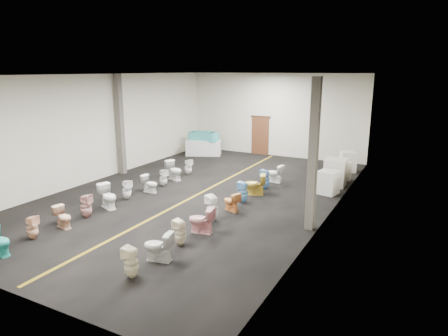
{
  "coord_description": "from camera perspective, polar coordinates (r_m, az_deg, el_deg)",
  "views": [
    {
      "loc": [
        7.69,
        -12.7,
        4.68
      ],
      "look_at": [
        0.53,
        1.0,
        0.85
      ],
      "focal_mm": 32.0,
      "sensor_mm": 36.0,
      "label": 1
    }
  ],
  "objects": [
    {
      "name": "toilet_right_3",
      "position": [
        11.79,
        -3.27,
        -7.43
      ],
      "size": [
        0.83,
        0.56,
        0.79
      ],
      "primitive_type": "imported",
      "rotation": [
        0.0,
        0.0,
        -1.41
      ],
      "color": "pink",
      "rests_on": "floor"
    },
    {
      "name": "toilet_left_3",
      "position": [
        13.69,
        -19.11,
        -5.15
      ],
      "size": [
        0.44,
        0.43,
        0.79
      ],
      "primitive_type": "imported",
      "rotation": [
        0.0,
        0.0,
        1.81
      ],
      "color": "#D69A95",
      "rests_on": "floor"
    },
    {
      "name": "toilet_right_1",
      "position": [
        10.28,
        -9.37,
        -10.98
      ],
      "size": [
        0.84,
        0.58,
        0.78
      ],
      "primitive_type": "imported",
      "rotation": [
        0.0,
        0.0,
        -1.36
      ],
      "color": "silver",
      "rests_on": "floor"
    },
    {
      "name": "column_right",
      "position": [
        11.83,
        12.61,
        1.71
      ],
      "size": [
        0.25,
        0.25,
        4.5
      ],
      "primitive_type": "cube",
      "color": "#59544C",
      "rests_on": "floor"
    },
    {
      "name": "appliance_crate_a",
      "position": [
        15.89,
        14.64,
        -1.99
      ],
      "size": [
        0.83,
        0.83,
        0.9
      ],
      "primitive_type": "cube",
      "rotation": [
        0.0,
        0.0,
        -0.21
      ],
      "color": "silver",
      "rests_on": "floor"
    },
    {
      "name": "toilet_right_2",
      "position": [
        11.06,
        -6.31,
        -9.14
      ],
      "size": [
        0.39,
        0.39,
        0.74
      ],
      "primitive_type": "imported",
      "rotation": [
        0.0,
        0.0,
        -1.75
      ],
      "color": "beige",
      "rests_on": "floor"
    },
    {
      "name": "toilet_left_9",
      "position": [
        18.26,
        -5.12,
        0.16
      ],
      "size": [
        0.4,
        0.39,
        0.72
      ],
      "primitive_type": "imported",
      "rotation": [
        0.0,
        0.0,
        1.34
      ],
      "color": "white",
      "rests_on": "floor"
    },
    {
      "name": "toilet_right_4",
      "position": [
        12.67,
        -1.68,
        -5.74
      ],
      "size": [
        0.51,
        0.51,
        0.85
      ],
      "primitive_type": "imported",
      "rotation": [
        0.0,
        0.0,
        -2.0
      ],
      "color": "white",
      "rests_on": "floor"
    },
    {
      "name": "toilet_left_1",
      "position": [
        12.6,
        -25.72,
        -7.65
      ],
      "size": [
        0.37,
        0.36,
        0.69
      ],
      "primitive_type": "imported",
      "rotation": [
        0.0,
        0.0,
        1.74
      ],
      "color": "#F2B892",
      "rests_on": "floor"
    },
    {
      "name": "toilet_right_0",
      "position": [
        9.64,
        -13.11,
        -12.97
      ],
      "size": [
        0.38,
        0.37,
        0.76
      ],
      "primitive_type": "imported",
      "rotation": [
        0.0,
        0.0,
        -1.48
      ],
      "color": "#F0E5C2",
      "rests_on": "floor"
    },
    {
      "name": "ceiling",
      "position": [
        14.85,
        -3.7,
        13.18
      ],
      "size": [
        16.0,
        16.0,
        0.0
      ],
      "primitive_type": "plane",
      "rotation": [
        3.14,
        0.0,
        0.0
      ],
      "color": "black",
      "rests_on": "ground"
    },
    {
      "name": "floor",
      "position": [
        15.57,
        -3.44,
        -3.62
      ],
      "size": [
        16.0,
        16.0,
        0.0
      ],
      "primitive_type": "plane",
      "color": "black",
      "rests_on": "ground"
    },
    {
      "name": "aisle_stripe",
      "position": [
        15.57,
        -3.44,
        -3.61
      ],
      "size": [
        0.12,
        15.6,
        0.01
      ],
      "primitive_type": "cube",
      "color": "#7C6112",
      "rests_on": "floor"
    },
    {
      "name": "toilet_left_8",
      "position": [
        17.48,
        -7.11,
        -0.33
      ],
      "size": [
        0.92,
        0.69,
        0.83
      ],
      "primitive_type": "imported",
      "rotation": [
        0.0,
        0.0,
        1.26
      ],
      "color": "white",
      "rests_on": "floor"
    },
    {
      "name": "toilet_left_5",
      "position": [
        15.17,
        -13.71,
        -3.01
      ],
      "size": [
        0.43,
        0.43,
        0.74
      ],
      "primitive_type": "imported",
      "rotation": [
        0.0,
        0.0,
        1.22
      ],
      "color": "white",
      "rests_on": "floor"
    },
    {
      "name": "wall_back",
      "position": [
        22.21,
        7.24,
        7.51
      ],
      "size": [
        10.0,
        0.0,
        10.0
      ],
      "primitive_type": "plane",
      "rotation": [
        1.57,
        0.0,
        0.0
      ],
      "color": "beige",
      "rests_on": "ground"
    },
    {
      "name": "toilet_right_6",
      "position": [
        14.39,
        2.72,
        -3.45
      ],
      "size": [
        0.37,
        0.36,
        0.78
      ],
      "primitive_type": "imported",
      "rotation": [
        0.0,
        0.0,
        -1.55
      ],
      "color": "#76B5E3",
      "rests_on": "floor"
    },
    {
      "name": "wall_right",
      "position": [
        13.21,
        15.38,
        2.8
      ],
      "size": [
        0.0,
        16.0,
        16.0
      ],
      "primitive_type": "plane",
      "rotation": [
        1.57,
        0.0,
        -1.57
      ],
      "color": "beige",
      "rests_on": "ground"
    },
    {
      "name": "toilet_right_7",
      "position": [
        15.3,
        4.41,
        -2.34
      ],
      "size": [
        0.92,
        0.73,
        0.83
      ],
      "primitive_type": "imported",
      "rotation": [
        0.0,
        0.0,
        -1.19
      ],
      "color": "gold",
      "rests_on": "floor"
    },
    {
      "name": "appliance_crate_d",
      "position": [
        19.59,
        17.27,
        0.88
      ],
      "size": [
        0.88,
        0.88,
        0.96
      ],
      "primitive_type": "cube",
      "rotation": [
        0.0,
        0.0,
        0.42
      ],
      "color": "silver",
      "rests_on": "floor"
    },
    {
      "name": "toilet_left_7",
      "position": [
        16.57,
        -8.64,
        -1.37
      ],
      "size": [
        0.42,
        0.42,
        0.72
      ],
      "primitive_type": "imported",
      "rotation": [
        0.0,
        0.0,
        1.22
      ],
      "color": "white",
      "rests_on": "floor"
    },
    {
      "name": "display_table",
      "position": [
        22.44,
        -2.92,
        2.95
      ],
      "size": [
        2.13,
        1.63,
        0.85
      ],
      "primitive_type": "cube",
      "rotation": [
        0.0,
        0.0,
        0.41
      ],
      "color": "silver",
      "rests_on": "floor"
    },
    {
      "name": "door_frame",
      "position": [
        22.47,
        5.26,
        7.31
      ],
      "size": [
        1.15,
        0.08,
        0.1
      ],
      "primitive_type": "cube",
      "color": "#331C11",
      "rests_on": "back_door"
    },
    {
      "name": "wall_left",
      "position": [
        18.12,
        -17.3,
        5.57
      ],
      "size": [
        0.0,
        16.0,
        16.0
      ],
      "primitive_type": "plane",
      "rotation": [
        1.57,
        0.0,
        1.57
      ],
      "color": "beige",
      "rests_on": "ground"
    },
    {
      "name": "toilet_right_9",
      "position": [
        17.1,
        7.28,
        -0.76
      ],
      "size": [
        0.82,
        0.56,
        0.77
      ],
      "primitive_type": "imported",
      "rotation": [
        0.0,
        0.0,
        -1.75
      ],
      "color": "white",
      "rests_on": "floor"
    },
    {
      "name": "toilet_right_5",
      "position": [
        13.57,
        1.05,
        -4.81
      ],
      "size": [
        0.74,
        0.58,
        0.66
      ],
      "primitive_type": "imported",
      "rotation": [
        0.0,
        0.0,
        -1.95
      ],
      "color": "#E9944A",
      "rests_on": "floor"
    },
    {
      "name": "appliance_crate_c",
      "position": [
        17.89,
        16.19,
        -0.44
      ],
      "size": [
        0.89,
        0.89,
        0.84
      ],
      "primitive_type": "cube",
      "rotation": [
        0.0,
        0.0,
        -0.23
      ],
      "color": "silver",
      "rests_on": "floor"
    },
    {
      "name": "back_door",
      "position": [
        22.61,
        5.19,
        4.61
      ],
      "size": [
        1.0,
        0.1,
        2.1
      ],
      "primitive_type": "cube",
      "color": "#562D19",
      "rests_on": "floor"
    },
    {
      "name": "appliance_crate_b",
      "position": [
        17.03,
        15.62,
        -0.59
      ],
      "size": [
        0.84,
        0.84,
        1.14
      ],
      "primitive_type": "cube",
      "rotation": [
        0.0,
        0.0,
        0.01
      ],
      "color": "silver",
      "rests_on": "floor"
    },
    {
      "name": "column_left",
      "position": [
        18.66,
        -14.6,
        5.98
      ],
      "size": [
        0.25,
        0.25,
        4.5
      ],
      "primitive_type": "cube",
      "color": "#59544C",
      "rests_on": "floor"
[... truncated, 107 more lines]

